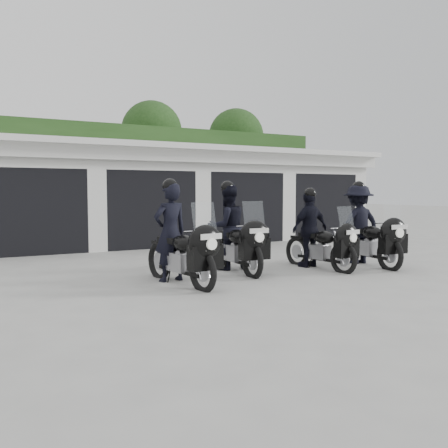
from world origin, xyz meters
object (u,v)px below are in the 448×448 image
police_bike_d (363,228)px  police_bike_b (232,232)px  police_bike_c (315,233)px  police_bike_a (179,241)px

police_bike_d → police_bike_b: bearing=173.6°
police_bike_c → police_bike_a: bearing=177.8°
police_bike_c → police_bike_d: bearing=-10.8°
police_bike_a → police_bike_c: police_bike_a is taller
police_bike_d → police_bike_c: bearing=-179.3°
police_bike_b → police_bike_c: 1.82m
police_bike_b → police_bike_c: size_ratio=1.09×
police_bike_a → police_bike_b: 1.64m
police_bike_a → police_bike_c: size_ratio=1.09×
police_bike_a → police_bike_d: police_bike_a is taller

